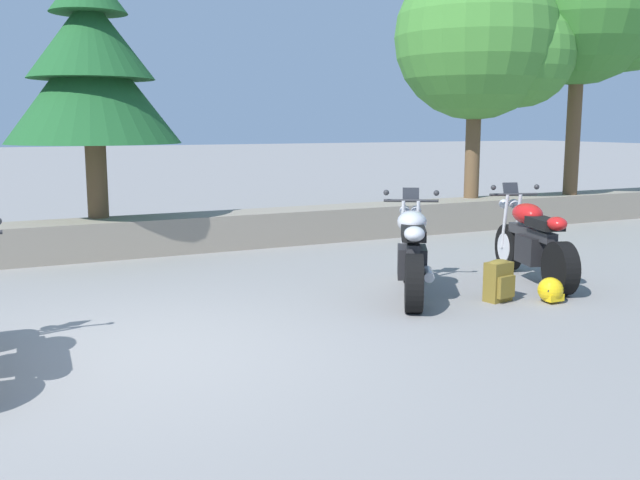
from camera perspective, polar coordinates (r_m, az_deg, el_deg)
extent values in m
plane|color=gray|center=(6.38, -14.73, -8.84)|extent=(120.00, 120.00, 0.00)
cube|color=gray|center=(10.96, -19.67, -0.07)|extent=(36.00, 0.80, 0.55)
cylinder|color=black|center=(8.90, 7.18, -1.42)|extent=(0.44, 0.60, 0.62)
cylinder|color=black|center=(7.49, 7.52, -3.46)|extent=(0.47, 0.62, 0.62)
cylinder|color=silver|center=(8.90, 7.18, -1.42)|extent=(0.34, 0.41, 0.38)
cube|color=black|center=(8.13, 7.36, -1.73)|extent=(0.52, 0.58, 0.34)
cube|color=#2D2D30|center=(8.19, 7.36, -0.22)|extent=(0.69, 1.01, 0.12)
ellipsoid|color=#BCBCC1|center=(8.31, 7.36, 1.44)|extent=(0.56, 0.62, 0.26)
cube|color=black|center=(7.84, 7.47, 0.53)|extent=(0.51, 0.61, 0.12)
ellipsoid|color=#BCBCC1|center=(7.54, 7.56, 0.49)|extent=(0.33, 0.35, 0.16)
cylinder|color=#2D2D30|center=(8.72, 7.29, 3.14)|extent=(0.58, 0.37, 0.04)
sphere|color=silver|center=(8.87, 6.79, 2.34)|extent=(0.13, 0.13, 0.13)
sphere|color=silver|center=(8.88, 7.69, 2.33)|extent=(0.13, 0.13, 0.13)
cube|color=#26282D|center=(8.81, 7.27, 3.59)|extent=(0.22, 0.18, 0.18)
cylinder|color=silver|center=(7.73, 8.65, -2.72)|extent=(0.29, 0.38, 0.11)
cylinder|color=silver|center=(8.80, 6.65, 0.84)|extent=(0.12, 0.16, 0.73)
cylinder|color=silver|center=(8.81, 7.82, 0.83)|extent=(0.12, 0.16, 0.73)
sphere|color=#2D2D30|center=(8.66, 5.32, 3.80)|extent=(0.07, 0.07, 0.07)
sphere|color=#2D2D30|center=(8.69, 9.29, 3.73)|extent=(0.07, 0.07, 0.07)
cylinder|color=black|center=(9.92, 14.86, -0.56)|extent=(0.31, 0.63, 0.62)
cylinder|color=black|center=(8.64, 18.66, -2.16)|extent=(0.35, 0.65, 0.62)
cylinder|color=silver|center=(9.92, 14.86, -0.56)|extent=(0.27, 0.41, 0.38)
cube|color=black|center=(9.22, 16.79, -0.75)|extent=(0.45, 0.55, 0.34)
cube|color=#2D2D30|center=(9.27, 16.58, 0.57)|extent=(0.45, 1.09, 0.12)
ellipsoid|color=red|center=(9.38, 16.26, 2.04)|extent=(0.48, 0.60, 0.26)
cube|color=black|center=(8.96, 17.53, 1.27)|extent=(0.41, 0.61, 0.12)
ellipsoid|color=red|center=(8.69, 18.41, 1.25)|extent=(0.29, 0.33, 0.16)
cylinder|color=#2D2D30|center=(9.75, 15.22, 3.53)|extent=(0.64, 0.23, 0.04)
sphere|color=silver|center=(9.87, 14.48, 2.81)|extent=(0.13, 0.13, 0.13)
sphere|color=silver|center=(9.92, 15.23, 2.81)|extent=(0.13, 0.13, 0.13)
cube|color=#26282D|center=(9.84, 15.00, 3.94)|extent=(0.22, 0.15, 0.18)
cylinder|color=silver|center=(8.92, 18.89, -1.51)|extent=(0.22, 0.40, 0.11)
cylinder|color=silver|center=(9.80, 14.56, 1.46)|extent=(0.09, 0.17, 0.73)
cylinder|color=silver|center=(9.87, 15.52, 1.48)|extent=(0.09, 0.17, 0.73)
sphere|color=#2D2D30|center=(9.59, 13.70, 4.10)|extent=(0.07, 0.07, 0.07)
sphere|color=#2D2D30|center=(9.84, 16.94, 4.09)|extent=(0.07, 0.07, 0.07)
cube|color=brown|center=(8.17, 14.06, -3.25)|extent=(0.33, 0.23, 0.44)
cube|color=brown|center=(8.10, 14.67, -3.66)|extent=(0.25, 0.09, 0.24)
ellipsoid|color=brown|center=(8.12, 14.12, -1.80)|extent=(0.31, 0.22, 0.08)
cube|color=#403513|center=(8.29, 13.87, -2.91)|extent=(0.05, 0.04, 0.37)
cube|color=#403513|center=(8.17, 13.13, -3.07)|extent=(0.05, 0.04, 0.37)
sphere|color=yellow|center=(8.28, 17.94, -3.82)|extent=(0.28, 0.28, 0.28)
ellipsoid|color=black|center=(8.23, 18.32, -3.85)|extent=(0.23, 0.06, 0.12)
cube|color=yellow|center=(8.24, 18.29, -4.39)|extent=(0.20, 0.08, 0.08)
cylinder|color=brown|center=(11.21, -17.45, 5.48)|extent=(0.31, 0.31, 1.48)
cone|color=#1E5628|center=(11.21, -17.76, 11.72)|extent=(2.54, 2.54, 1.70)
cone|color=#1E5628|center=(11.26, -17.94, 15.25)|extent=(1.83, 1.83, 1.22)
cylinder|color=brown|center=(13.93, 12.11, 7.11)|extent=(0.28, 0.28, 1.85)
sphere|color=#428433|center=(14.01, 12.40, 15.55)|extent=(3.03, 3.03, 3.03)
sphere|color=#428433|center=(14.06, 15.79, 14.16)|extent=(1.97, 1.97, 1.97)
cylinder|color=brown|center=(15.11, 19.60, 8.27)|extent=(0.28, 0.28, 2.55)
sphere|color=#387A2D|center=(15.45, 23.41, 16.18)|extent=(2.14, 2.14, 2.14)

